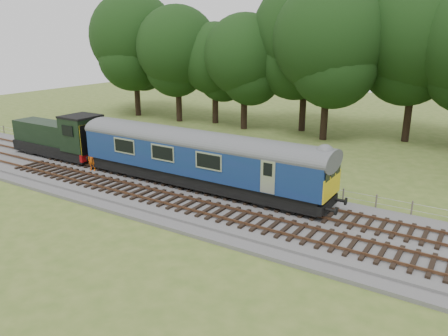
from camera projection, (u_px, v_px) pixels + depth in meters
The scene contains 9 objects.
ground at pixel (223, 207), 26.63m from camera, with size 120.00×120.00×0.00m, color #4B6525.
ballast at pixel (223, 204), 26.58m from camera, with size 70.00×7.00×0.35m, color #4C4C4F.
track_north at pixel (235, 194), 27.64m from camera, with size 67.20×2.40×0.21m.
track_south at pixel (208, 209), 25.22m from camera, with size 67.20×2.40×0.21m.
fence at pixel (258, 186), 30.26m from camera, with size 64.00×0.12×1.00m, color #6B6054, non-canonical shape.
tree_line at pixel (339, 138), 44.38m from camera, with size 70.00×8.00×18.00m, color black, non-canonical shape.
dmu_railcar at pixel (198, 154), 28.42m from camera, with size 18.05×2.86×3.88m.
shunter_loco at pixel (60, 138), 35.74m from camera, with size 8.91×2.60×3.38m.
worker at pixel (92, 159), 32.34m from camera, with size 0.65×0.43×1.78m, color #FE620D.
Camera 1 is at (13.34, -20.85, 10.11)m, focal length 35.00 mm.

